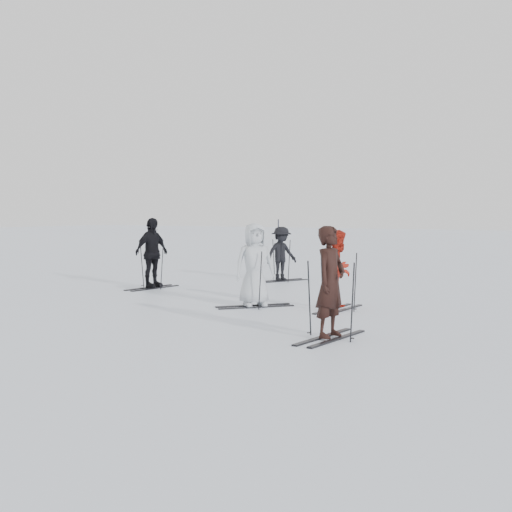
{
  "coord_description": "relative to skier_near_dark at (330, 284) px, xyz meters",
  "views": [
    {
      "loc": [
        7.1,
        -11.39,
        2.0
      ],
      "look_at": [
        0.0,
        1.0,
        1.0
      ],
      "focal_mm": 45.0,
      "sensor_mm": 36.0,
      "label": 1
    }
  ],
  "objects": [
    {
      "name": "ground",
      "position": [
        -3.16,
        2.17,
        -0.87
      ],
      "size": [
        120.0,
        120.0,
        0.0
      ],
      "primitive_type": "plane",
      "color": "silver",
      "rests_on": "ground"
    },
    {
      "name": "skier_red",
      "position": [
        -1.02,
        2.8,
        -0.07
      ],
      "size": [
        0.65,
        0.81,
        1.59
      ],
      "primitive_type": "imported",
      "rotation": [
        0.0,
        0.0,
        1.51
      ],
      "color": "#A82013",
      "rests_on": "ground"
    },
    {
      "name": "skier_near_dark",
      "position": [
        0.0,
        0.0,
        0.0
      ],
      "size": [
        0.49,
        0.68,
        1.74
      ],
      "primitive_type": "imported",
      "rotation": [
        0.0,
        0.0,
        1.45
      ],
      "color": "black",
      "rests_on": "ground"
    },
    {
      "name": "skis_red",
      "position": [
        -1.02,
        2.8,
        -0.26
      ],
      "size": [
        1.71,
        0.98,
        1.21
      ],
      "primitive_type": null,
      "rotation": [
        0.0,
        0.0,
        1.51
      ],
      "color": "black",
      "rests_on": "ground"
    },
    {
      "name": "piste_marker",
      "position": [
        -6.89,
        11.31,
        -0.02
      ],
      "size": [
        0.05,
        0.05,
        1.71
      ],
      "primitive_type": "cylinder",
      "rotation": [
        0.0,
        0.0,
        0.23
      ],
      "color": "black",
      "rests_on": "ground"
    },
    {
      "name": "skier_grey",
      "position": [
        -2.7,
        2.32,
        -0.01
      ],
      "size": [
        0.98,
        1.0,
        1.73
      ],
      "primitive_type": "imported",
      "rotation": [
        0.0,
        0.0,
        0.83
      ],
      "color": "silver",
      "rests_on": "ground"
    },
    {
      "name": "skis_grey",
      "position": [
        -2.7,
        2.32,
        -0.26
      ],
      "size": [
        1.84,
        1.79,
        1.23
      ],
      "primitive_type": null,
      "rotation": [
        0.0,
        0.0,
        0.83
      ],
      "color": "black",
      "rests_on": "ground"
    },
    {
      "name": "skier_uphill_left",
      "position": [
        -6.64,
        3.8,
        0.03
      ],
      "size": [
        0.58,
        1.11,
        1.8
      ],
      "primitive_type": "imported",
      "rotation": [
        0.0,
        0.0,
        1.43
      ],
      "color": "black",
      "rests_on": "ground"
    },
    {
      "name": "skis_uphill_left",
      "position": [
        -6.64,
        3.8,
        -0.26
      ],
      "size": [
        1.78,
        1.11,
        1.22
      ],
      "primitive_type": null,
      "rotation": [
        0.0,
        0.0,
        1.43
      ],
      "color": "black",
      "rests_on": "ground"
    },
    {
      "name": "skier_uphill_far",
      "position": [
        -4.52,
        7.0,
        -0.11
      ],
      "size": [
        0.95,
        1.14,
        1.53
      ],
      "primitive_type": "imported",
      "rotation": [
        0.0,
        0.0,
        1.1
      ],
      "color": "black",
      "rests_on": "ground"
    },
    {
      "name": "skis_uphill_far",
      "position": [
        -4.52,
        7.0,
        -0.25
      ],
      "size": [
        1.92,
        1.57,
        1.24
      ],
      "primitive_type": null,
      "rotation": [
        0.0,
        0.0,
        1.1
      ],
      "color": "black",
      "rests_on": "ground"
    },
    {
      "name": "skis_near_dark",
      "position": [
        0.0,
        0.0,
        -0.24
      ],
      "size": [
        1.82,
        1.11,
        1.26
      ],
      "primitive_type": null,
      "rotation": [
        0.0,
        0.0,
        1.45
      ],
      "color": "black",
      "rests_on": "ground"
    }
  ]
}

